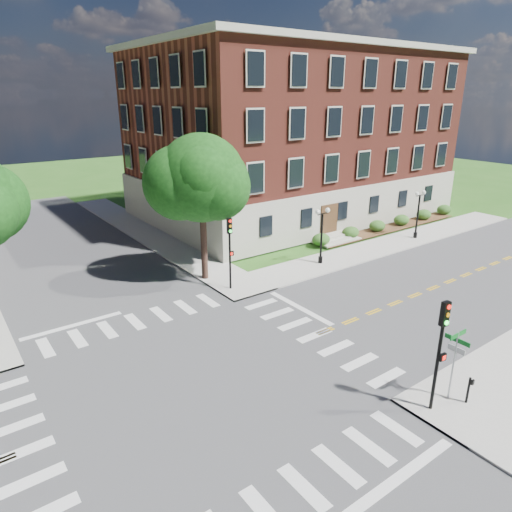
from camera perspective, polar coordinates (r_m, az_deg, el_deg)
ground at (r=21.46m, az=-7.41°, el=-15.43°), size 160.00×160.00×0.00m
road_ew at (r=21.46m, az=-7.41°, el=-15.42°), size 90.00×12.00×0.01m
road_ns at (r=21.46m, az=-7.41°, el=-15.41°), size 12.00×90.00×0.01m
sidewalk_ne at (r=40.77m, az=0.97°, el=2.16°), size 34.00×34.00×0.12m
crosswalk_east at (r=25.09m, az=7.31°, el=-9.84°), size 2.20×10.20×0.02m
stop_bar_east at (r=28.00m, az=5.51°, el=-6.48°), size 0.40×5.50×0.00m
main_building at (r=49.63m, az=4.49°, el=14.98°), size 30.60×22.40×16.50m
shrub_row at (r=45.63m, az=16.28°, el=3.19°), size 18.00×2.00×1.30m
tree_d at (r=30.25m, az=-6.85°, el=9.61°), size 5.78×5.78×9.88m
traffic_signal_se at (r=19.32m, az=22.10°, el=-9.99°), size 0.35×0.40×4.80m
traffic_signal_ne at (r=29.24m, az=-3.29°, el=1.47°), size 0.37×0.44×4.80m
twin_lamp_west at (r=34.37m, az=8.21°, el=2.92°), size 1.36×0.36×4.23m
twin_lamp_east at (r=42.72m, az=19.60°, el=5.26°), size 1.36×0.36×4.23m
street_sign_pole at (r=20.70m, az=23.66°, el=-10.96°), size 1.10×1.10×3.10m
push_button_post at (r=21.45m, az=25.07°, el=-14.81°), size 0.14×0.21×1.20m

